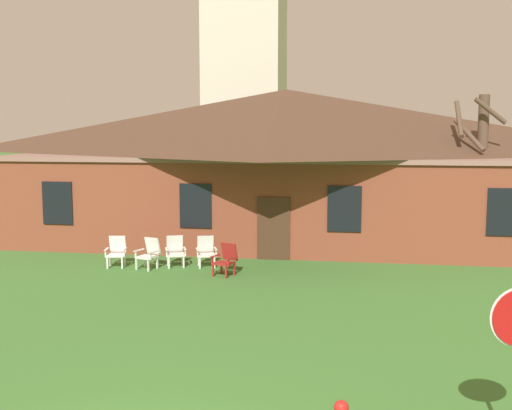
# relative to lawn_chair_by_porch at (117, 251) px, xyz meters

# --- Properties ---
(brick_building) EXTENTS (20.68, 10.40, 5.90)m
(brick_building) POSITION_rel_lawn_chair_by_porch_xyz_m (4.61, 6.81, 2.51)
(brick_building) COLOR brown
(brick_building) RESTS_ON ground
(dome_tower) EXTENTS (5.18, 5.18, 19.86)m
(dome_tower) POSITION_rel_lawn_chair_by_porch_xyz_m (0.32, 21.56, 8.61)
(dome_tower) COLOR beige
(dome_tower) RESTS_ON ground
(lawn_chair_by_porch) EXTENTS (0.71, 0.75, 0.96)m
(lawn_chair_by_porch) POSITION_rel_lawn_chair_by_porch_xyz_m (0.00, 0.00, 0.00)
(lawn_chair_by_porch) COLOR white
(lawn_chair_by_porch) RESTS_ON ground
(lawn_chair_near_door) EXTENTS (0.76, 0.81, 0.96)m
(lawn_chair_near_door) POSITION_rel_lawn_chair_by_porch_xyz_m (1.12, -0.14, 0.00)
(lawn_chair_near_door) COLOR silver
(lawn_chair_near_door) RESTS_ON ground
(lawn_chair_left_end) EXTENTS (0.78, 0.82, 0.96)m
(lawn_chair_left_end) POSITION_rel_lawn_chair_by_porch_xyz_m (1.82, 0.34, 0.00)
(lawn_chair_left_end) COLOR silver
(lawn_chair_left_end) RESTS_ON ground
(lawn_chair_middle) EXTENTS (0.76, 0.81, 0.96)m
(lawn_chair_middle) POSITION_rel_lawn_chair_by_porch_xyz_m (2.79, 0.46, 0.00)
(lawn_chair_middle) COLOR silver
(lawn_chair_middle) RESTS_ON ground
(lawn_chair_right_end) EXTENTS (0.78, 0.83, 0.96)m
(lawn_chair_right_end) POSITION_rel_lawn_chair_by_porch_xyz_m (3.67, -0.63, 0.00)
(lawn_chair_right_end) COLOR maroon
(lawn_chair_right_end) RESTS_ON ground
(bare_tree_beside_building) EXTENTS (1.70, 1.88, 5.50)m
(bare_tree_beside_building) POSITION_rel_lawn_chair_by_porch_xyz_m (11.66, 4.03, 2.54)
(bare_tree_beside_building) COLOR brown
(bare_tree_beside_building) RESTS_ON ground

